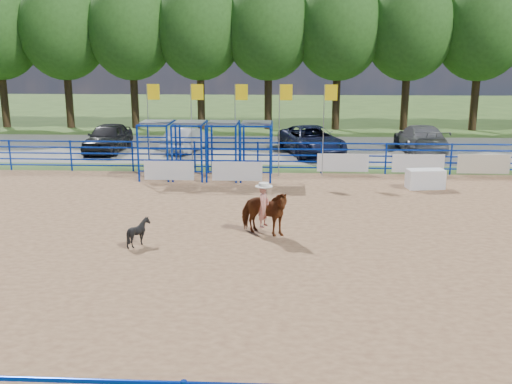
% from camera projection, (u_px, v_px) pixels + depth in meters
% --- Properties ---
extents(ground, '(120.00, 120.00, 0.00)m').
position_uv_depth(ground, '(242.00, 241.00, 17.41)').
color(ground, '#436127').
rests_on(ground, ground).
extents(arena_dirt, '(30.00, 20.00, 0.02)m').
position_uv_depth(arena_dirt, '(242.00, 241.00, 17.41)').
color(arena_dirt, '#9F744F').
rests_on(arena_dirt, ground).
extents(gravel_strip, '(40.00, 10.00, 0.01)m').
position_uv_depth(gravel_strip, '(263.00, 149.00, 33.89)').
color(gravel_strip, gray).
rests_on(gravel_strip, ground).
extents(announcer_table, '(1.60, 0.92, 0.81)m').
position_uv_depth(announcer_table, '(425.00, 179.00, 23.92)').
color(announcer_table, white).
rests_on(announcer_table, arena_dirt).
extents(horse_and_rider, '(1.92, 1.45, 2.34)m').
position_uv_depth(horse_and_rider, '(264.00, 209.00, 17.74)').
color(horse_and_rider, brown).
rests_on(horse_and_rider, arena_dirt).
extents(calf, '(0.89, 0.84, 0.82)m').
position_uv_depth(calf, '(139.00, 232.00, 16.89)').
color(calf, black).
rests_on(calf, arena_dirt).
extents(car_a, '(1.97, 4.80, 1.63)m').
position_uv_depth(car_a, '(108.00, 137.00, 32.68)').
color(car_a, black).
rests_on(car_a, gravel_strip).
extents(car_b, '(2.48, 4.41, 1.37)m').
position_uv_depth(car_b, '(187.00, 139.00, 32.88)').
color(car_b, '#93959B').
rests_on(car_b, gravel_strip).
extents(car_c, '(4.07, 6.18, 1.58)m').
position_uv_depth(car_c, '(312.00, 141.00, 31.73)').
color(car_c, black).
rests_on(car_c, gravel_strip).
extents(car_d, '(2.24, 5.48, 1.59)m').
position_uv_depth(car_d, '(420.00, 139.00, 32.44)').
color(car_d, '#5F5F62').
rests_on(car_d, gravel_strip).
extents(perimeter_fence, '(30.10, 20.10, 1.50)m').
position_uv_depth(perimeter_fence, '(242.00, 217.00, 17.23)').
color(perimeter_fence, '#082CAF').
rests_on(perimeter_fence, ground).
extents(chute_assembly, '(19.32, 2.41, 4.20)m').
position_uv_depth(chute_assembly, '(215.00, 151.00, 25.77)').
color(chute_assembly, '#082CAF').
rests_on(chute_assembly, ground).
extents(treeline, '(56.40, 6.40, 11.24)m').
position_uv_depth(treeline, '(269.00, 24.00, 40.81)').
color(treeline, '#3F2B19').
rests_on(treeline, ground).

